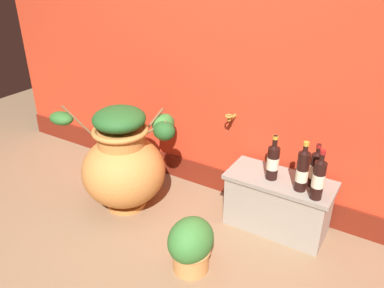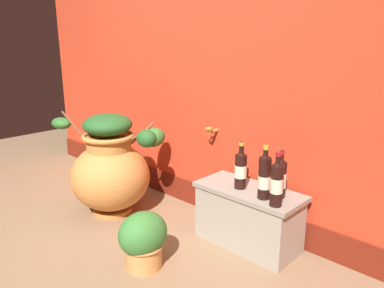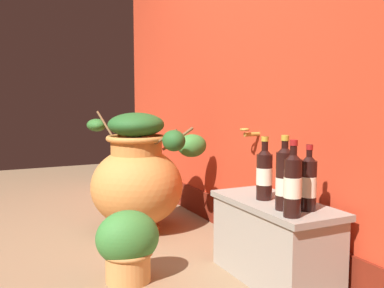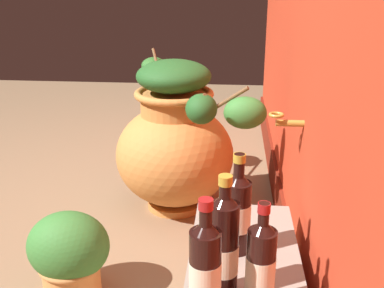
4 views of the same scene
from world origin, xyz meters
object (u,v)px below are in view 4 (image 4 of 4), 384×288
(terracotta_urn, at_px, (176,142))
(wine_bottle_back, at_px, (205,270))
(wine_bottle_middle, at_px, (261,266))
(potted_shrub, at_px, (69,254))
(wine_bottle_right, at_px, (224,244))
(wine_bottle_left, at_px, (237,210))

(terracotta_urn, distance_m, wine_bottle_back, 1.36)
(terracotta_urn, distance_m, wine_bottle_middle, 1.33)
(wine_bottle_middle, relative_size, potted_shrub, 0.84)
(terracotta_urn, xyz_separation_m, wine_bottle_right, (1.21, 0.27, 0.18))
(wine_bottle_middle, height_order, wine_bottle_back, wine_bottle_back)
(wine_bottle_right, bearing_deg, wine_bottle_back, -19.89)
(potted_shrub, bearing_deg, wine_bottle_middle, 53.43)
(wine_bottle_right, bearing_deg, wine_bottle_left, 170.17)
(wine_bottle_middle, distance_m, wine_bottle_right, 0.11)
(wine_bottle_right, relative_size, wine_bottle_back, 1.03)
(wine_bottle_middle, relative_size, wine_bottle_back, 0.91)
(wine_bottle_left, bearing_deg, wine_bottle_back, -13.46)
(terracotta_urn, distance_m, wine_bottle_right, 1.26)
(terracotta_urn, height_order, wine_bottle_back, terracotta_urn)
(wine_bottle_left, bearing_deg, wine_bottle_right, -9.83)
(wine_bottle_left, xyz_separation_m, wine_bottle_right, (0.20, -0.04, 0.01))
(wine_bottle_left, xyz_separation_m, wine_bottle_back, (0.31, -0.07, 0.01))
(wine_bottle_middle, xyz_separation_m, potted_shrub, (-0.50, -0.68, -0.35))
(wine_bottle_right, bearing_deg, terracotta_urn, -167.30)
(terracotta_urn, bearing_deg, wine_bottle_middle, 15.97)
(terracotta_urn, bearing_deg, wine_bottle_back, 10.02)
(wine_bottle_left, relative_size, wine_bottle_back, 0.96)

